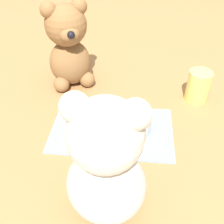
# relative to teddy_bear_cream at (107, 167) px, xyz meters

# --- Properties ---
(ground_plane) EXTENTS (4.00, 4.00, 0.00)m
(ground_plane) POSITION_rel_teddy_bear_cream_xyz_m (0.01, -0.19, -0.11)
(ground_plane) COLOR #9E7042
(knitted_placemat) EXTENTS (0.28, 0.17, 0.01)m
(knitted_placemat) POSITION_rel_teddy_bear_cream_xyz_m (0.01, -0.19, -0.11)
(knitted_placemat) COLOR #7A9ED1
(knitted_placemat) RESTS_ON ground_plane
(teddy_bear_cream) EXTENTS (0.14, 0.13, 0.25)m
(teddy_bear_cream) POSITION_rel_teddy_bear_cream_xyz_m (0.00, 0.00, 0.00)
(teddy_bear_cream) COLOR beige
(teddy_bear_cream) RESTS_ON ground_plane
(teddy_bear_tan) EXTENTS (0.14, 0.14, 0.23)m
(teddy_bear_tan) POSITION_rel_teddy_bear_cream_xyz_m (0.14, -0.37, -0.00)
(teddy_bear_tan) COLOR olive
(teddy_bear_tan) RESTS_ON ground_plane
(cupcake_near_cream_bear) EXTENTS (0.05, 0.05, 0.06)m
(cupcake_near_cream_bear) POSITION_rel_teddy_bear_cream_xyz_m (0.06, -0.15, -0.08)
(cupcake_near_cream_bear) COLOR #B2ADA3
(cupcake_near_cream_bear) RESTS_ON knitted_placemat
(cupcake_near_tan_bear) EXTENTS (0.06, 0.06, 0.07)m
(cupcake_near_tan_bear) POSITION_rel_teddy_bear_cream_xyz_m (-0.05, -0.20, -0.08)
(cupcake_near_tan_bear) COLOR #B2ADA3
(cupcake_near_tan_bear) RESTS_ON knitted_placemat
(juice_glass) EXTENTS (0.06, 0.06, 0.08)m
(juice_glass) POSITION_rel_teddy_bear_cream_xyz_m (-0.19, -0.33, -0.07)
(juice_glass) COLOR #EADB66
(juice_glass) RESTS_ON ground_plane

